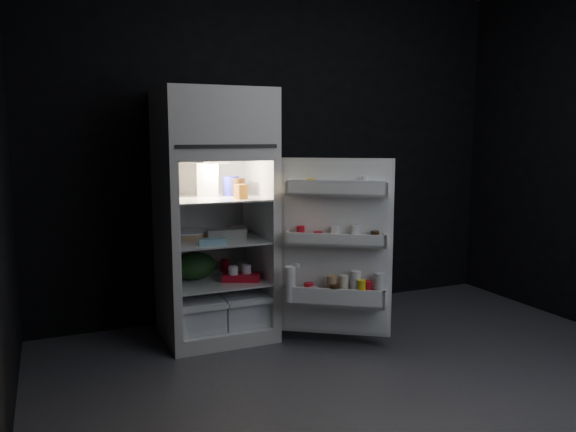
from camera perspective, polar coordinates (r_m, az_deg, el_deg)
name	(u,v)px	position (r m, az deg, el deg)	size (l,w,h in m)	color
floor	(393,390)	(3.45, 10.63, -16.98)	(4.00, 3.40, 0.00)	#4A4A4E
wall_back	(280,149)	(4.63, -0.79, 6.82)	(4.00, 0.00, 2.70)	black
refrigerator	(213,206)	(4.08, -7.61, 1.00)	(0.76, 0.71, 1.78)	silver
fridge_door	(337,251)	(3.84, 4.96, -3.52)	(0.70, 0.56, 1.22)	silver
milk_jug	(208,179)	(4.09, -8.18, 3.69)	(0.15, 0.15, 0.24)	white
mayo_jar	(231,186)	(4.11, -5.82, 3.06)	(0.12, 0.12, 0.14)	#2023AF
jam_jar	(239,187)	(4.06, -5.04, 2.94)	(0.10, 0.10, 0.13)	#321F0D
amber_bottle	(173,182)	(4.05, -11.61, 3.42)	(0.09, 0.09, 0.22)	#CB6B20
small_carton	(241,192)	(3.89, -4.81, 2.48)	(0.08, 0.06, 0.10)	orange
egg_carton	(226,234)	(4.04, -6.27, -1.84)	(0.28, 0.10, 0.07)	gray
pie	(190,235)	(4.14, -9.93, -1.87)	(0.32, 0.32, 0.04)	tan
flat_package	(212,242)	(3.85, -7.71, -2.58)	(0.18, 0.09, 0.04)	#80B6C5
wrapped_pkg	(238,230)	(4.28, -5.13, -1.39)	(0.13, 0.11, 0.05)	beige
produce_bag	(194,266)	(4.14, -9.53, -5.01)	(0.32, 0.27, 0.20)	#193815
yogurt_tray	(241,277)	(4.07, -4.77, -6.19)	(0.27, 0.15, 0.05)	red
small_can_red	(225,265)	(4.35, -6.41, -5.00)	(0.07, 0.07, 0.09)	red
small_can_silver	(242,267)	(4.28, -4.69, -5.22)	(0.06, 0.06, 0.09)	silver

